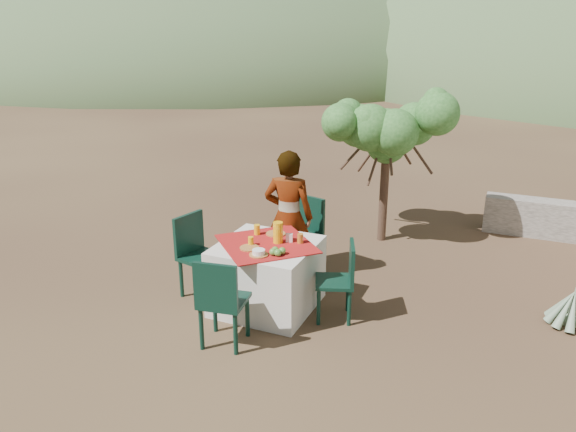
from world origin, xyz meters
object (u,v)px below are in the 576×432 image
Objects in this scene: person at (289,217)px; agave at (573,308)px; chair_near at (221,299)px; juice_pitcher at (278,232)px; chair_left at (197,251)px; chair_far at (304,230)px; table at (267,275)px; shrub_tree at (392,137)px; chair_right at (341,277)px.

person is 2.85× the size of agave.
juice_pitcher is (0.15, 1.00, 0.36)m from chair_near.
chair_far is at bearing -25.23° from chair_left.
table is 1.36× the size of chair_left.
shrub_tree is (0.72, 2.59, 1.14)m from table.
chair_far is at bearing 95.78° from juice_pitcher.
chair_far is 1.11m from juice_pitcher.
agave is at bearing 12.19° from chair_far.
table is 0.84m from chair_right.
juice_pitcher is at bearing -164.56° from agave.
chair_near is at bearing 80.81° from person.
chair_far is 0.99× the size of chair_left.
chair_far is 3.15m from agave.
chair_left is 1.05m from juice_pitcher.
chair_right is 2.45m from agave.
chair_right is 1.49× the size of agave.
chair_right is at bearing 133.92° from person.
chair_left is at bearing -121.53° from shrub_tree.
chair_left is 1.12× the size of chair_right.
chair_near is 4.02× the size of juice_pitcher.
person is 0.69m from juice_pitcher.
chair_far is 1.65× the size of agave.
table is 0.51m from juice_pitcher.
agave is (3.17, 1.83, -0.33)m from chair_near.
chair_near is at bearing -149.95° from agave.
person is at bearing -82.48° from chair_far.
person is at bearing 103.69° from juice_pitcher.
agave is (3.18, 0.17, -0.62)m from person.
chair_right is at bearing -87.40° from shrub_tree.
chair_left is 0.50× the size of shrub_tree.
chair_near reaches higher than chair_right.
table is 1.13m from chair_far.
chair_far is at bearing -108.08° from person.
juice_pitcher is (-3.01, -0.83, 0.68)m from agave.
shrub_tree is 3.35× the size of agave.
person is 2.12m from shrub_tree.
juice_pitcher reaches higher than table.
chair_far reaches higher than chair_near.
chair_left is 3.22m from shrub_tree.
juice_pitcher is at bearing 94.17° from person.
chair_far is 1.33m from chair_right.
table is at bearing -145.24° from juice_pitcher.
juice_pitcher is at bearing -103.75° from shrub_tree.
agave is at bearing 89.75° from chair_right.
shrub_tree is (1.60, 2.61, 0.99)m from chair_left.
person is at bearing -98.09° from chair_near.
agave is at bearing -35.01° from shrub_tree.
agave is at bearing 173.45° from person.
person is (-0.06, -0.38, 0.29)m from chair_far.
chair_right is 0.44× the size of shrub_tree.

